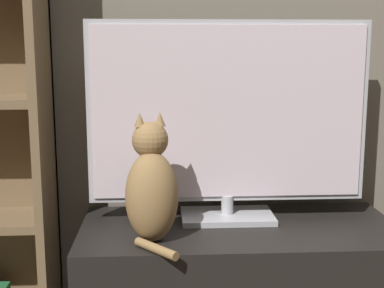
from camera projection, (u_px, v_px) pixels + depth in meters
tv_stand at (239, 286)px, 1.91m from camera, size 1.11×0.51×0.45m
tv at (228, 119)px, 1.88m from camera, size 0.99×0.20×0.71m
cat at (151, 188)px, 1.70m from camera, size 0.19×0.28×0.41m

